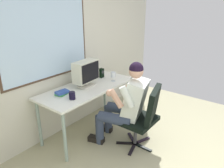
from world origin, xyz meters
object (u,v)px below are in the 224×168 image
office_chair (144,114)px  crt_monitor (86,72)px  person_seated (126,103)px  desk_speaker (101,73)px  coffee_mug (72,96)px  wine_glass (113,75)px  desk (88,91)px  book_stack (62,93)px

office_chair → crt_monitor: crt_monitor is taller
office_chair → person_seated: bearing=103.9°
person_seated → desk_speaker: bearing=63.8°
office_chair → coffee_mug: size_ratio=9.13×
crt_monitor → wine_glass: crt_monitor is taller
desk → wine_glass: size_ratio=10.12×
office_chair → coffee_mug: (-0.60, 0.74, 0.29)m
office_chair → desk_speaker: office_chair is taller
person_seated → desk_speaker: 0.86m
desk → desk_speaker: desk_speaker is taller
desk_speaker → book_stack: (-0.89, -0.05, -0.05)m
crt_monitor → coffee_mug: size_ratio=4.30×
wine_glass → coffee_mug: bearing=179.3°
person_seated → coffee_mug: (-0.53, 0.48, 0.17)m
person_seated → wine_glass: 0.62m
office_chair → desk_speaker: size_ratio=6.03×
office_chair → wine_glass: size_ratio=5.90×
wine_glass → coffee_mug: 0.87m
person_seated → book_stack: (-0.52, 0.70, 0.15)m
crt_monitor → desk_speaker: (0.45, 0.09, -0.15)m
desk_speaker → book_stack: bearing=-176.9°
wine_glass → desk_speaker: bearing=83.5°
desk → coffee_mug: size_ratio=15.68×
desk → wine_glass: (0.42, -0.16, 0.17)m
book_stack → coffee_mug: bearing=-93.3°
desk → book_stack: (-0.43, 0.07, 0.10)m
office_chair → book_stack: office_chair is taller
desk → office_chair: (0.15, -0.89, -0.17)m
desk_speaker → coffee_mug: 0.94m
desk → crt_monitor: 0.30m
crt_monitor → desk_speaker: size_ratio=2.84×
desk → wine_glass: bearing=-20.4°
desk_speaker → coffee_mug: (-0.90, -0.27, -0.03)m
office_chair → crt_monitor: 1.04m
coffee_mug → desk_speaker: bearing=16.4°
office_chair → coffee_mug: 0.99m
desk → coffee_mug: 0.49m
office_chair → desk_speaker: bearing=73.1°
person_seated → coffee_mug: size_ratio=12.37×
person_seated → wine_glass: size_ratio=7.98×
desk_speaker → coffee_mug: bearing=-163.6°
desk_speaker → book_stack: 0.89m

